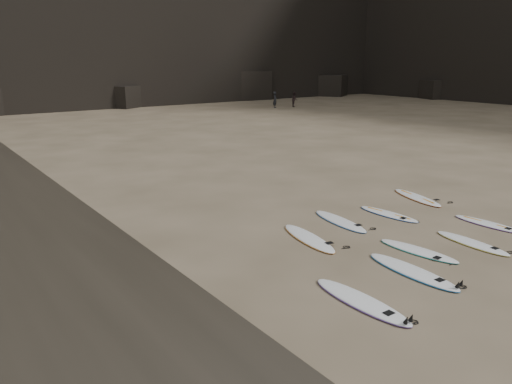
# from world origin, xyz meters

# --- Properties ---
(ground) EXTENTS (240.00, 240.00, 0.00)m
(ground) POSITION_xyz_m (0.00, 0.00, 0.00)
(ground) COLOR #897559
(ground) RESTS_ON ground
(surfboard_0) EXTENTS (0.68, 2.77, 0.10)m
(surfboard_0) POSITION_xyz_m (-4.48, -1.11, 0.05)
(surfboard_0) COLOR white
(surfboard_0) RESTS_ON ground
(surfboard_1) EXTENTS (0.80, 2.83, 0.10)m
(surfboard_1) POSITION_xyz_m (-2.22, -0.76, 0.05)
(surfboard_1) COLOR white
(surfboard_1) RESTS_ON ground
(surfboard_2) EXTENTS (0.84, 2.48, 0.09)m
(surfboard_2) POSITION_xyz_m (-0.91, 0.03, 0.04)
(surfboard_2) COLOR white
(surfboard_2) RESTS_ON ground
(surfboard_3) EXTENTS (0.75, 2.44, 0.09)m
(surfboard_3) POSITION_xyz_m (0.89, -0.52, 0.04)
(surfboard_3) COLOR white
(surfboard_3) RESTS_ON ground
(surfboard_4) EXTENTS (0.63, 2.38, 0.09)m
(surfboard_4) POSITION_xyz_m (2.93, 0.12, 0.04)
(surfboard_4) COLOR white
(surfboard_4) RESTS_ON ground
(surfboard_5) EXTENTS (1.15, 2.79, 0.10)m
(surfboard_5) POSITION_xyz_m (-2.75, 2.60, 0.05)
(surfboard_5) COLOR white
(surfboard_5) RESTS_ON ground
(surfboard_6) EXTENTS (0.98, 2.66, 0.09)m
(surfboard_6) POSITION_xyz_m (-0.82, 3.19, 0.05)
(surfboard_6) COLOR white
(surfboard_6) RESTS_ON ground
(surfboard_7) EXTENTS (0.71, 2.42, 0.09)m
(surfboard_7) POSITION_xyz_m (1.12, 2.77, 0.04)
(surfboard_7) COLOR white
(surfboard_7) RESTS_ON ground
(surfboard_8) EXTENTS (1.37, 2.77, 0.10)m
(surfboard_8) POSITION_xyz_m (3.68, 3.49, 0.05)
(surfboard_8) COLOR white
(surfboard_8) RESTS_ON ground
(person_a) EXTENTS (0.75, 0.70, 1.72)m
(person_a) POSITION_xyz_m (21.13, 34.80, 0.86)
(person_a) COLOR black
(person_a) RESTS_ON ground
(person_b) EXTENTS (0.99, 1.00, 1.63)m
(person_b) POSITION_xyz_m (23.56, 34.43, 0.82)
(person_b) COLOR black
(person_b) RESTS_ON ground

